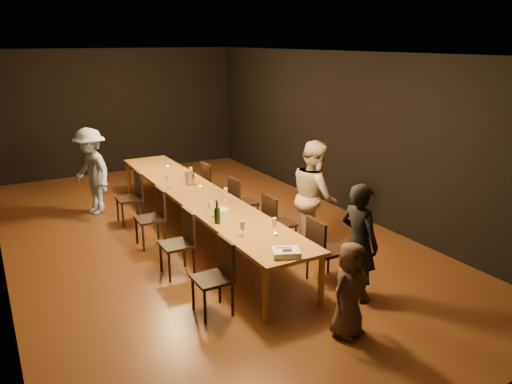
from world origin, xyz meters
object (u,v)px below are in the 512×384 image
chair_right_1 (280,223)px  man_blue (91,171)px  chair_right_2 (244,202)px  champagne_bottle (217,212)px  child (350,290)px  ice_bucket (189,178)px  chair_right_0 (327,250)px  plate_stack (221,213)px  chair_left_2 (150,218)px  chair_left_0 (212,278)px  chair_left_1 (176,244)px  table (199,196)px  woman_tan (315,196)px  chair_left_3 (129,198)px  birthday_cake (286,252)px  woman_birthday (359,242)px  chair_right_3 (215,185)px

chair_right_1 → man_blue: (-2.15, 3.26, 0.36)m
chair_right_1 → chair_right_2: same height
chair_right_1 → champagne_bottle: size_ratio=2.71×
child → ice_bucket: size_ratio=5.60×
chair_right_0 → plate_stack: 1.58m
chair_left_2 → chair_left_0: bearing=-180.0°
man_blue → champagne_bottle: size_ratio=4.78×
chair_left_1 → man_blue: (-0.45, 3.26, 0.36)m
table → child: 3.57m
woman_tan → man_blue: woman_tan is taller
chair_left_3 → ice_bucket: bearing=-121.9°
chair_left_0 → child: size_ratio=0.84×
table → woman_tan: 1.95m
birthday_cake → champagne_bottle: size_ratio=1.16×
woman_tan → champagne_bottle: size_ratio=5.08×
chair_left_2 → birthday_cake: 2.93m
chair_right_2 → man_blue: size_ratio=0.57×
child → birthday_cake: size_ratio=2.77×
chair_right_2 → ice_bucket: ice_bucket is taller
chair_left_0 → chair_right_0: bearing=-90.0°
chair_right_0 → chair_right_2: same height
chair_left_0 → man_blue: size_ratio=0.57×
chair_right_0 → man_blue: bearing=-154.3°
plate_stack → birthday_cake: bearing=-86.5°
chair_right_1 → woman_tan: woman_tan is taller
chair_right_1 → chair_right_2: 1.20m
chair_left_2 → plate_stack: chair_left_2 is taller
child → woman_birthday: bearing=30.6°
chair_right_1 → chair_right_0: bearing=-0.0°
table → chair_left_3: (-0.85, 1.20, -0.24)m
chair_right_1 → woman_birthday: bearing=2.0°
child → man_blue: bearing=92.4°
chair_left_2 → child: child is taller
chair_right_0 → chair_right_2: size_ratio=1.00×
man_blue → chair_left_3: bearing=10.6°
chair_left_1 → plate_stack: 0.77m
chair_left_3 → table: bearing=-144.7°
chair_right_2 → chair_right_3: 1.20m
chair_right_0 → chair_left_2: (-1.70, 2.40, 0.00)m
man_blue → ice_bucket: (1.39, -1.45, 0.03)m
child → chair_right_3: bearing=69.9°
chair_right_0 → ice_bucket: ice_bucket is taller
chair_left_0 → champagne_bottle: bearing=-28.7°
chair_left_2 → ice_bucket: ice_bucket is taller
ice_bucket → chair_right_3: bearing=37.6°
table → chair_right_1: bearing=-54.7°
woman_tan → chair_left_1: bearing=106.4°
table → ice_bucket: ice_bucket is taller
woman_birthday → woman_tan: (0.45, 1.58, 0.10)m
chair_left_3 → child: child is taller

